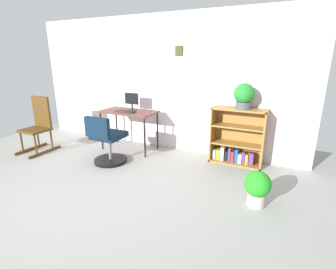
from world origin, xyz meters
TOP-DOWN VIEW (x-y plane):
  - ground_plane at (0.00, 0.00)m, footprint 6.24×6.24m
  - wall_back at (0.00, 2.15)m, footprint 5.20×0.12m
  - desk at (-0.35, 1.71)m, footprint 0.99×0.52m
  - monitor at (-0.33, 1.80)m, footprint 0.27×0.17m
  - keyboard at (-0.34, 1.60)m, footprint 0.35×0.14m
  - office_chair at (-0.29, 1.02)m, footprint 0.52×0.55m
  - rocking_chair at (-1.75, 0.96)m, footprint 0.42×0.64m
  - bookshelf_low at (1.51, 1.96)m, footprint 0.81×0.30m
  - potted_plant_on_shelf at (1.57, 1.90)m, footprint 0.30×0.30m
  - potted_plant_floor at (1.98, 0.80)m, footprint 0.29×0.29m

SIDE VIEW (x-z plane):
  - ground_plane at x=0.00m, z-range 0.00..0.00m
  - potted_plant_floor at x=1.98m, z-range 0.02..0.44m
  - office_chair at x=-0.29m, z-range -0.06..0.73m
  - bookshelf_low at x=1.51m, z-range -0.06..0.82m
  - rocking_chair at x=-1.75m, z-range 0.00..0.96m
  - desk at x=-0.35m, z-range 0.29..1.00m
  - keyboard at x=-0.34m, z-range 0.71..0.73m
  - monitor at x=-0.33m, z-range 0.72..1.02m
  - potted_plant_on_shelf at x=1.57m, z-range 0.89..1.27m
  - wall_back at x=0.00m, z-range 0.00..2.32m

